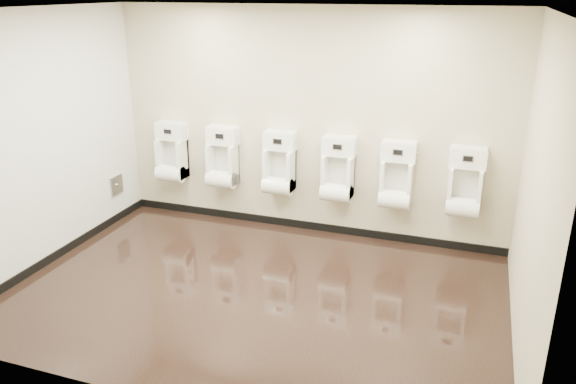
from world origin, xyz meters
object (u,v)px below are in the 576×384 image
Objects in this scene: urinal_1 at (223,162)px; urinal_3 at (338,174)px; urinal_0 at (172,156)px; urinal_4 at (397,180)px; access_panel at (116,185)px; urinal_5 at (465,187)px; urinal_2 at (279,168)px.

urinal_3 is (1.54, 0.00, 0.00)m from urinal_1.
urinal_0 is 1.00× the size of urinal_4.
access_panel is 0.32× the size of urinal_5.
access_panel is 3.68m from urinal_4.
urinal_2 is 0.76m from urinal_3.
access_panel is 0.83m from urinal_0.
urinal_2 is 1.00× the size of urinal_4.
urinal_3 and urinal_4 have the same top height.
urinal_5 is at bearing 0.00° from urinal_3.
urinal_4 and urinal_5 have the same top height.
urinal_2 is 1.00× the size of urinal_5.
urinal_0 is at bearing 33.17° from access_panel.
urinal_2 and urinal_3 have the same top height.
urinal_4 is at bearing 0.00° from urinal_0.
urinal_1 is at bearing 16.60° from access_panel.
urinal_3 is (2.29, 0.00, 0.00)m from urinal_0.
access_panel is 1.48m from urinal_1.
urinal_0 is (0.63, 0.41, 0.34)m from access_panel.
access_panel is at bearing -173.55° from urinal_4.
access_panel is 0.32× the size of urinal_1.
urinal_5 is at bearing 0.00° from urinal_1.
urinal_0 is 1.00× the size of urinal_3.
urinal_5 is at bearing 5.33° from access_panel.
urinal_4 is at bearing 0.00° from urinal_1.
urinal_5 is (4.41, 0.41, 0.34)m from access_panel.
urinal_2 is (0.78, 0.00, 0.00)m from urinal_1.
urinal_1 is at bearing 0.00° from urinal_0.
urinal_1 is (1.38, 0.41, 0.34)m from access_panel.
urinal_2 is at bearing 180.00° from urinal_4.
urinal_2 is (2.16, 0.41, 0.34)m from access_panel.
urinal_3 is at bearing 0.00° from urinal_1.
access_panel is 0.32× the size of urinal_4.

